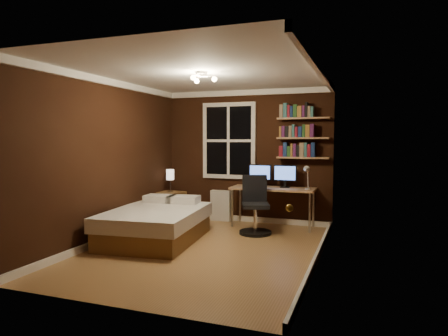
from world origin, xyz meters
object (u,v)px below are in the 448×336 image
(bed, at_px, (156,224))
(radiator, at_px, (221,206))
(monitor_left, at_px, (260,175))
(nightstand, at_px, (170,207))
(bedside_lamp, at_px, (170,181))
(monitor_right, at_px, (285,176))
(desk_lamp, at_px, (307,177))
(desk, at_px, (273,191))
(office_chair, at_px, (255,212))

(bed, distance_m, radiator, 1.82)
(bed, bearing_deg, monitor_left, 47.55)
(bed, xyz_separation_m, nightstand, (-0.48, 1.40, 0.02))
(bed, bearing_deg, bedside_lamp, 103.12)
(monitor_right, bearing_deg, bedside_lamp, -173.26)
(bed, xyz_separation_m, desk_lamp, (2.12, 1.41, 0.67))
(monitor_left, bearing_deg, desk, -16.14)
(monitor_left, relative_size, office_chair, 0.43)
(desk_lamp, bearing_deg, bedside_lamp, -179.80)
(nightstand, xyz_separation_m, monitor_left, (1.71, 0.26, 0.63))
(bedside_lamp, relative_size, office_chair, 0.45)
(bed, relative_size, nightstand, 3.43)
(bed, relative_size, radiator, 3.29)
(bedside_lamp, xyz_separation_m, office_chair, (1.80, -0.42, -0.42))
(nightstand, relative_size, office_chair, 0.58)
(desk_lamp, bearing_deg, office_chair, -151.91)
(bed, height_order, monitor_left, monitor_left)
(monitor_right, bearing_deg, nightstand, -173.26)
(bedside_lamp, distance_m, radiator, 1.09)
(nightstand, relative_size, monitor_left, 1.35)
(radiator, xyz_separation_m, office_chair, (0.90, -0.79, 0.07))
(bed, xyz_separation_m, monitor_right, (1.69, 1.65, 0.65))
(desk_lamp, relative_size, office_chair, 0.45)
(desk, bearing_deg, desk_lamp, -15.30)
(monitor_left, distance_m, office_chair, 0.87)
(bedside_lamp, xyz_separation_m, monitor_left, (1.71, 0.26, 0.13))
(nightstand, distance_m, radiator, 0.97)
(desk, bearing_deg, bed, -133.32)
(bed, xyz_separation_m, monitor_left, (1.23, 1.65, 0.65))
(nightstand, bearing_deg, monitor_left, 18.59)
(monitor_left, distance_m, monitor_right, 0.46)
(nightstand, xyz_separation_m, desk, (1.97, 0.18, 0.37))
(monitor_left, height_order, desk_lamp, desk_lamp)
(radiator, relative_size, monitor_left, 1.41)
(bedside_lamp, height_order, desk_lamp, desk_lamp)
(nightstand, height_order, radiator, radiator)
(bedside_lamp, distance_m, desk_lamp, 2.60)
(nightstand, bearing_deg, desk, 15.31)
(bed, distance_m, bedside_lamp, 1.57)
(bedside_lamp, distance_m, monitor_right, 2.19)
(bed, bearing_deg, radiator, 70.82)
(monitor_right, height_order, desk_lamp, desk_lamp)
(desk, relative_size, desk_lamp, 3.42)
(bed, xyz_separation_m, desk, (1.49, 1.58, 0.39))
(monitor_right, distance_m, desk_lamp, 0.49)
(desk_lamp, height_order, office_chair, desk_lamp)
(nightstand, distance_m, monitor_right, 2.28)
(bed, distance_m, nightstand, 1.48)
(office_chair, bearing_deg, desk_lamp, 8.05)
(bed, height_order, office_chair, office_chair)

